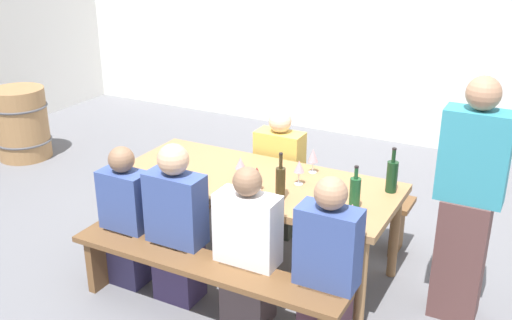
{
  "coord_description": "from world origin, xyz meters",
  "views": [
    {
      "loc": [
        1.89,
        -3.56,
        2.52
      ],
      "look_at": [
        0.0,
        0.0,
        0.9
      ],
      "focal_mm": 42.09,
      "sensor_mm": 36.0,
      "label": 1
    }
  ],
  "objects_px": {
    "wine_glass_0": "(299,167)",
    "seated_guest_near_1": "(177,228)",
    "standing_host": "(467,207)",
    "wine_glass_1": "(257,174)",
    "bench_near": "(203,274)",
    "seated_guest_near_2": "(248,252)",
    "wine_bottle_1": "(392,176)",
    "wine_glass_2": "(313,156)",
    "wine_glass_3": "(240,164)",
    "seated_guest_near_3": "(327,269)",
    "bench_far": "(297,190)",
    "wine_barrel": "(22,123)",
    "seated_guest_near_0": "(127,220)",
    "tasting_table": "(256,188)",
    "seated_guest_far_0": "(279,177)",
    "wine_bottle_2": "(280,182)",
    "wine_bottle_0": "(355,193)",
    "wine_glass_4": "(352,210)"
  },
  "relations": [
    {
      "from": "wine_glass_0",
      "to": "seated_guest_near_1",
      "type": "bearing_deg",
      "value": -133.14
    },
    {
      "from": "standing_host",
      "to": "wine_glass_1",
      "type": "bearing_deg",
      "value": 11.57
    },
    {
      "from": "bench_near",
      "to": "seated_guest_near_2",
      "type": "bearing_deg",
      "value": 30.39
    },
    {
      "from": "wine_bottle_1",
      "to": "wine_glass_2",
      "type": "distance_m",
      "value": 0.62
    },
    {
      "from": "wine_bottle_1",
      "to": "wine_glass_3",
      "type": "distance_m",
      "value": 1.08
    },
    {
      "from": "wine_glass_1",
      "to": "seated_guest_near_1",
      "type": "bearing_deg",
      "value": -132.14
    },
    {
      "from": "seated_guest_near_3",
      "to": "standing_host",
      "type": "height_order",
      "value": "standing_host"
    },
    {
      "from": "bench_far",
      "to": "seated_guest_near_2",
      "type": "xyz_separation_m",
      "value": [
        0.26,
        -1.34,
        0.16
      ]
    },
    {
      "from": "wine_glass_0",
      "to": "wine_barrel",
      "type": "xyz_separation_m",
      "value": [
        -3.73,
        0.78,
        -0.48
      ]
    },
    {
      "from": "wine_bottle_1",
      "to": "wine_glass_2",
      "type": "bearing_deg",
      "value": 174.64
    },
    {
      "from": "bench_near",
      "to": "seated_guest_near_0",
      "type": "height_order",
      "value": "seated_guest_near_0"
    },
    {
      "from": "bench_far",
      "to": "seated_guest_near_3",
      "type": "relative_size",
      "value": 1.71
    },
    {
      "from": "tasting_table",
      "to": "seated_guest_near_1",
      "type": "bearing_deg",
      "value": -116.69
    },
    {
      "from": "wine_glass_1",
      "to": "seated_guest_far_0",
      "type": "distance_m",
      "value": 0.86
    },
    {
      "from": "bench_far",
      "to": "wine_bottle_2",
      "type": "xyz_separation_m",
      "value": [
        0.3,
        -0.96,
        0.52
      ]
    },
    {
      "from": "seated_guest_near_1",
      "to": "wine_barrel",
      "type": "distance_m",
      "value": 3.44
    },
    {
      "from": "bench_far",
      "to": "wine_bottle_0",
      "type": "distance_m",
      "value": 1.28
    },
    {
      "from": "wine_glass_1",
      "to": "seated_guest_near_3",
      "type": "relative_size",
      "value": 0.15
    },
    {
      "from": "wine_bottle_1",
      "to": "standing_host",
      "type": "relative_size",
      "value": 0.2
    },
    {
      "from": "tasting_table",
      "to": "standing_host",
      "type": "xyz_separation_m",
      "value": [
        1.47,
        0.12,
        0.13
      ]
    },
    {
      "from": "wine_bottle_1",
      "to": "seated_guest_near_3",
      "type": "distance_m",
      "value": 0.91
    },
    {
      "from": "bench_near",
      "to": "wine_glass_3",
      "type": "bearing_deg",
      "value": 98.0
    },
    {
      "from": "wine_glass_1",
      "to": "seated_guest_far_0",
      "type": "height_order",
      "value": "seated_guest_far_0"
    },
    {
      "from": "seated_guest_near_1",
      "to": "standing_host",
      "type": "bearing_deg",
      "value": -67.97
    },
    {
      "from": "seated_guest_near_1",
      "to": "seated_guest_near_3",
      "type": "bearing_deg",
      "value": -90.0
    },
    {
      "from": "bench_near",
      "to": "standing_host",
      "type": "distance_m",
      "value": 1.76
    },
    {
      "from": "seated_guest_near_0",
      "to": "wine_barrel",
      "type": "distance_m",
      "value": 3.04
    },
    {
      "from": "wine_bottle_0",
      "to": "wine_glass_3",
      "type": "bearing_deg",
      "value": 175.88
    },
    {
      "from": "wine_glass_1",
      "to": "standing_host",
      "type": "distance_m",
      "value": 1.4
    },
    {
      "from": "bench_near",
      "to": "wine_glass_1",
      "type": "distance_m",
      "value": 0.78
    },
    {
      "from": "bench_far",
      "to": "wine_glass_2",
      "type": "bearing_deg",
      "value": -53.89
    },
    {
      "from": "wine_bottle_1",
      "to": "standing_host",
      "type": "bearing_deg",
      "value": -13.76
    },
    {
      "from": "wine_bottle_1",
      "to": "wine_glass_0",
      "type": "height_order",
      "value": "wine_bottle_1"
    },
    {
      "from": "seated_guest_far_0",
      "to": "standing_host",
      "type": "xyz_separation_m",
      "value": [
        1.56,
        -0.48,
        0.29
      ]
    },
    {
      "from": "bench_far",
      "to": "seated_guest_near_2",
      "type": "relative_size",
      "value": 1.78
    },
    {
      "from": "tasting_table",
      "to": "wine_glass_0",
      "type": "xyz_separation_m",
      "value": [
        0.32,
        0.06,
        0.21
      ]
    },
    {
      "from": "seated_guest_near_3",
      "to": "bench_far",
      "type": "bearing_deg",
      "value": 30.95
    },
    {
      "from": "wine_glass_4",
      "to": "seated_guest_near_2",
      "type": "bearing_deg",
      "value": -160.19
    },
    {
      "from": "tasting_table",
      "to": "wine_bottle_1",
      "type": "xyz_separation_m",
      "value": [
        0.93,
        0.25,
        0.19
      ]
    },
    {
      "from": "tasting_table",
      "to": "wine_glass_2",
      "type": "bearing_deg",
      "value": 43.95
    },
    {
      "from": "bench_far",
      "to": "wine_barrel",
      "type": "relative_size",
      "value": 2.47
    },
    {
      "from": "seated_guest_near_3",
      "to": "bench_near",
      "type": "bearing_deg",
      "value": 100.58
    },
    {
      "from": "wine_barrel",
      "to": "wine_glass_2",
      "type": "bearing_deg",
      "value": -8.18
    },
    {
      "from": "wine_glass_4",
      "to": "seated_guest_near_1",
      "type": "relative_size",
      "value": 0.14
    },
    {
      "from": "wine_bottle_0",
      "to": "seated_guest_near_2",
      "type": "relative_size",
      "value": 0.27
    },
    {
      "from": "seated_guest_near_0",
      "to": "seated_guest_near_1",
      "type": "xyz_separation_m",
      "value": [
        0.44,
        0.0,
        0.05
      ]
    },
    {
      "from": "seated_guest_far_0",
      "to": "standing_host",
      "type": "distance_m",
      "value": 1.66
    },
    {
      "from": "wine_glass_2",
      "to": "seated_guest_near_2",
      "type": "relative_size",
      "value": 0.17
    },
    {
      "from": "wine_barrel",
      "to": "seated_guest_near_0",
      "type": "bearing_deg",
      "value": -28.25
    },
    {
      "from": "wine_bottle_0",
      "to": "wine_barrel",
      "type": "height_order",
      "value": "wine_bottle_0"
    }
  ]
}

